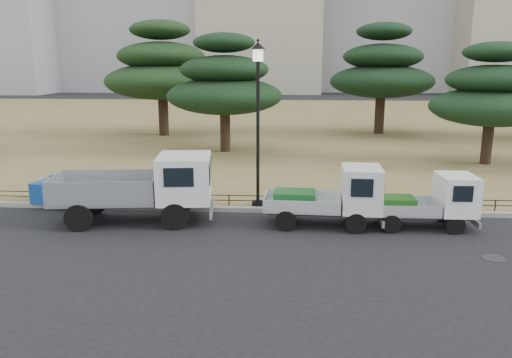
# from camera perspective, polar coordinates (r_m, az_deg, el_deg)

# --- Properties ---
(ground) EXTENTS (220.00, 220.00, 0.00)m
(ground) POSITION_cam_1_polar(r_m,az_deg,el_deg) (14.80, -0.58, -6.63)
(ground) COLOR black
(lawn) EXTENTS (120.00, 56.00, 0.15)m
(lawn) POSITION_cam_1_polar(r_m,az_deg,el_deg) (44.79, 2.75, 6.55)
(lawn) COLOR olive
(lawn) RESTS_ON ground
(curb) EXTENTS (120.00, 0.25, 0.16)m
(curb) POSITION_cam_1_polar(r_m,az_deg,el_deg) (17.25, 0.15, -3.52)
(curb) COLOR gray
(curb) RESTS_ON ground
(truck_large) EXTENTS (5.16, 2.54, 2.16)m
(truck_large) POSITION_cam_1_polar(r_m,az_deg,el_deg) (16.33, -12.77, -0.70)
(truck_large) COLOR black
(truck_large) RESTS_ON ground
(truck_kei_front) EXTENTS (3.63, 1.68, 1.90)m
(truck_kei_front) POSITION_cam_1_polar(r_m,az_deg,el_deg) (15.75, 8.71, -1.99)
(truck_kei_front) COLOR black
(truck_kei_front) RESTS_ON ground
(truck_kei_rear) EXTENTS (3.23, 1.46, 1.68)m
(truck_kei_rear) POSITION_cam_1_polar(r_m,az_deg,el_deg) (16.32, 19.20, -2.43)
(truck_kei_rear) COLOR black
(truck_kei_rear) RESTS_ON ground
(street_lamp) EXTENTS (0.50, 0.50, 5.54)m
(street_lamp) POSITION_cam_1_polar(r_m,az_deg,el_deg) (16.88, 0.22, 9.31)
(street_lamp) COLOR black
(street_lamp) RESTS_ON lawn
(pipe_fence) EXTENTS (38.00, 0.04, 0.40)m
(pipe_fence) POSITION_cam_1_polar(r_m,az_deg,el_deg) (17.29, 0.19, -2.23)
(pipe_fence) COLOR black
(pipe_fence) RESTS_ON lawn
(tarp_pile) EXTENTS (1.76, 1.43, 1.05)m
(tarp_pile) POSITION_cam_1_polar(r_m,az_deg,el_deg) (19.21, -21.56, -1.21)
(tarp_pile) COLOR #164BAF
(tarp_pile) RESTS_ON lawn
(manhole) EXTENTS (0.60, 0.60, 0.01)m
(manhole) POSITION_cam_1_polar(r_m,az_deg,el_deg) (14.62, 25.55, -8.16)
(manhole) COLOR #2D2D30
(manhole) RESTS_ON ground
(pine_west_near) EXTENTS (7.83, 7.83, 7.83)m
(pine_west_near) POSITION_cam_1_polar(r_m,az_deg,el_deg) (35.70, -10.73, 12.15)
(pine_west_near) COLOR black
(pine_west_near) RESTS_ON lawn
(pine_center_left) EXTENTS (6.46, 6.46, 6.57)m
(pine_center_left) POSITION_cam_1_polar(r_m,az_deg,el_deg) (28.29, -3.61, 10.77)
(pine_center_left) COLOR black
(pine_center_left) RESTS_ON lawn
(pine_center_right) EXTENTS (7.30, 7.30, 7.75)m
(pine_center_right) POSITION_cam_1_polar(r_m,az_deg,el_deg) (37.12, 14.20, 11.96)
(pine_center_right) COLOR black
(pine_center_right) RESTS_ON lawn
(pine_east_near) EXTENTS (5.86, 5.86, 5.92)m
(pine_east_near) POSITION_cam_1_polar(r_m,az_deg,el_deg) (27.08, 25.37, 8.71)
(pine_east_near) COLOR black
(pine_east_near) RESTS_ON lawn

